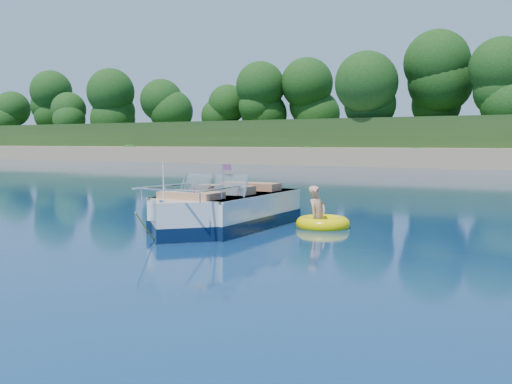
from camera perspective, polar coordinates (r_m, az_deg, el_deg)
ground at (r=10.64m, az=1.84°, el=-5.57°), size 160.00×160.00×0.00m
treeline at (r=50.66m, az=24.08°, el=8.64°), size 150.00×7.12×8.19m
motorboat at (r=12.89m, az=-3.50°, el=-2.15°), size 1.94×5.41×1.80m
tow_tube at (r=13.22m, az=6.69°, el=-3.15°), size 1.62×1.62×0.33m
boy at (r=13.28m, az=6.21°, el=-3.48°), size 0.47×0.81×1.51m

